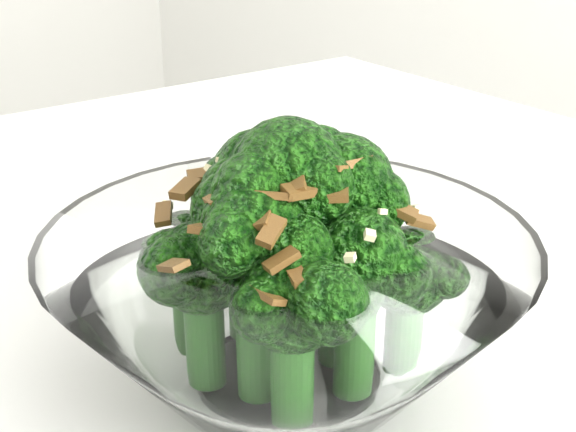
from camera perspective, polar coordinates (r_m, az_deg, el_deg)
The scene contains 2 objects.
table at distance 0.58m, azimuth 12.29°, elevation -11.35°, with size 1.40×1.17×0.75m.
broccoli_dish at distance 0.41m, azimuth -0.08°, elevation -5.54°, with size 0.25×0.25×0.15m.
Camera 1 is at (0.11, -0.31, 1.01)m, focal length 50.00 mm.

